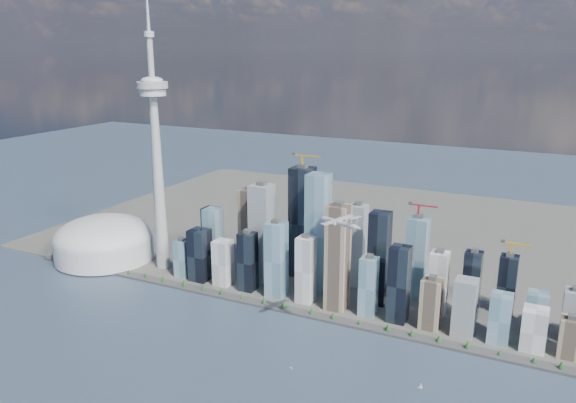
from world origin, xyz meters
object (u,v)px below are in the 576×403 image
at_px(dome_stadium, 104,240).
at_px(sailboat_east, 421,386).
at_px(needle_tower, 156,150).
at_px(sailboat_west, 291,367).
at_px(airplane, 340,222).

relative_size(dome_stadium, sailboat_east, 24.17).
bearing_deg(dome_stadium, sailboat_east, -13.97).
xyz_separation_m(needle_tower, sailboat_west, (382.05, -213.29, -233.18)).
bearing_deg(dome_stadium, needle_tower, 4.09).
height_order(airplane, sailboat_west, airplane).
height_order(needle_tower, dome_stadium, needle_tower).
relative_size(needle_tower, airplane, 8.32).
height_order(dome_stadium, sailboat_west, dome_stadium).
bearing_deg(airplane, sailboat_east, 8.94).
distance_m(airplane, sailboat_east, 233.09).
bearing_deg(airplane, dome_stadium, -175.53).
distance_m(needle_tower, airplane, 456.52).
bearing_deg(sailboat_east, dome_stadium, 164.68).
bearing_deg(needle_tower, sailboat_west, -29.17).
xyz_separation_m(needle_tower, sailboat_east, (550.22, -181.66, -233.18)).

